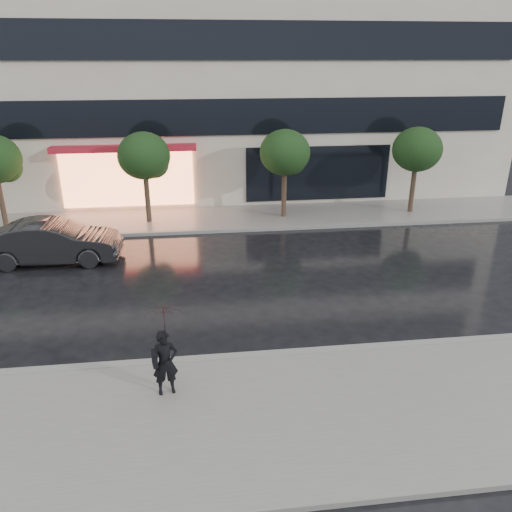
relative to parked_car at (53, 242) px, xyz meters
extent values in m
plane|color=black|center=(6.04, -6.00, -0.77)|extent=(120.00, 120.00, 0.00)
cube|color=slate|center=(6.04, -9.25, -0.71)|extent=(60.00, 4.50, 0.12)
cube|color=slate|center=(6.04, 4.25, -0.71)|extent=(60.00, 3.50, 0.12)
cube|color=gray|center=(6.04, -7.00, -0.70)|extent=(60.00, 0.25, 0.14)
cube|color=gray|center=(6.04, 2.50, -0.70)|extent=(60.00, 0.25, 0.14)
cube|color=beige|center=(6.04, 12.00, 8.23)|extent=(30.00, 12.00, 18.00)
cube|color=black|center=(6.04, 5.94, 3.53)|extent=(28.00, 0.12, 1.60)
cube|color=black|center=(6.04, 5.94, 6.73)|extent=(28.00, 0.12, 1.60)
cube|color=#FF8C59|center=(2.04, 5.92, 0.83)|extent=(6.00, 0.10, 2.60)
cube|color=#B21B2E|center=(2.04, 5.59, 2.28)|extent=(6.40, 0.70, 0.25)
cube|color=black|center=(11.04, 5.94, 0.83)|extent=(7.00, 0.10, 2.60)
cylinder|color=#33261C|center=(-2.96, 4.00, 0.33)|extent=(0.22, 0.22, 2.20)
sphere|color=black|center=(-2.56, 4.20, 1.83)|extent=(1.20, 1.20, 1.20)
cylinder|color=#33261C|center=(3.04, 4.00, 0.33)|extent=(0.22, 0.22, 2.20)
ellipsoid|color=black|center=(3.04, 4.00, 2.23)|extent=(2.20, 2.20, 1.98)
sphere|color=black|center=(3.44, 4.20, 1.83)|extent=(1.20, 1.20, 1.20)
cylinder|color=#33261C|center=(9.04, 4.00, 0.33)|extent=(0.22, 0.22, 2.20)
ellipsoid|color=black|center=(9.04, 4.00, 2.23)|extent=(2.20, 2.20, 1.98)
sphere|color=black|center=(9.44, 4.20, 1.83)|extent=(1.20, 1.20, 1.20)
cylinder|color=#33261C|center=(15.04, 4.00, 0.33)|extent=(0.22, 0.22, 2.20)
ellipsoid|color=black|center=(15.04, 4.00, 2.23)|extent=(2.20, 2.20, 1.98)
sphere|color=black|center=(15.44, 4.20, 1.83)|extent=(1.20, 1.20, 1.20)
imported|color=black|center=(0.00, 0.00, 0.00)|extent=(4.69, 1.68, 1.54)
imported|color=black|center=(4.30, -8.21, 0.10)|extent=(0.61, 0.46, 1.50)
imported|color=#3E0B11|center=(4.35, -8.20, 1.08)|extent=(0.98, 0.99, 0.76)
cylinder|color=black|center=(4.35, -8.20, 0.65)|extent=(0.02, 0.02, 0.75)
cube|color=black|center=(4.10, -8.30, 0.28)|extent=(0.15, 0.29, 0.32)
camera|label=1|loc=(5.11, -17.34, 6.20)|focal=35.00mm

